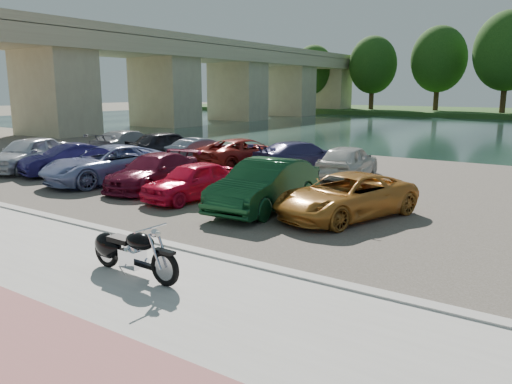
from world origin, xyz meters
TOP-DOWN VIEW (x-y plane):
  - ground at (0.00, 0.00)m, footprint 200.00×200.00m
  - promenade at (0.00, -1.00)m, footprint 60.00×6.00m
  - kerb at (0.00, 2.00)m, footprint 60.00×0.30m
  - parking_lot at (0.00, 11.00)m, footprint 60.00×18.00m
  - river at (0.00, 40.00)m, footprint 120.00×40.00m
  - bridge at (-28.00, 41.02)m, footprint 7.00×56.00m
  - motorcycle at (-0.05, 0.24)m, footprint 2.33×0.75m
  - car_0 at (-13.44, 6.52)m, footprint 3.01×4.73m
  - car_1 at (-11.09, 6.86)m, footprint 2.29×4.07m
  - car_2 at (-8.32, 6.64)m, footprint 3.19×5.41m
  - car_3 at (-5.95, 6.72)m, footprint 2.36×4.49m
  - car_4 at (-3.59, 6.15)m, footprint 1.80×3.72m
  - car_5 at (-0.86, 6.31)m, footprint 1.82×4.58m
  - car_6 at (1.53, 6.77)m, footprint 3.32×4.84m
  - car_7 at (-13.33, 12.14)m, footprint 2.94×5.20m
  - car_8 at (-10.82, 12.53)m, footprint 2.71×4.66m
  - car_9 at (-8.67, 12.70)m, footprint 2.04×3.88m
  - car_10 at (-6.17, 12.78)m, footprint 3.33×5.15m
  - car_11 at (-3.33, 12.96)m, footprint 3.36×4.97m
  - car_12 at (-1.03, 12.69)m, footprint 2.00×4.16m

SIDE VIEW (x-z plane):
  - ground at x=0.00m, z-range 0.00..0.00m
  - river at x=0.00m, z-range 0.00..0.00m
  - parking_lot at x=0.00m, z-range 0.00..0.04m
  - promenade at x=0.00m, z-range 0.00..0.10m
  - kerb at x=0.00m, z-range 0.00..0.14m
  - motorcycle at x=-0.05m, z-range 0.04..1.09m
  - car_9 at x=-8.67m, z-range 0.04..1.26m
  - car_4 at x=-3.59m, z-range 0.04..1.26m
  - car_6 at x=1.53m, z-range 0.04..1.27m
  - car_3 at x=-5.95m, z-range 0.04..1.28m
  - car_1 at x=-11.09m, z-range 0.04..1.31m
  - car_10 at x=-6.17m, z-range 0.04..1.36m
  - car_11 at x=-3.33m, z-range 0.04..1.38m
  - car_12 at x=-1.03m, z-range 0.04..1.41m
  - car_2 at x=-8.32m, z-range 0.04..1.45m
  - car_7 at x=-13.33m, z-range 0.04..1.46m
  - car_5 at x=-0.86m, z-range 0.04..1.52m
  - car_8 at x=-10.82m, z-range 0.04..1.53m
  - car_0 at x=-13.44m, z-range 0.04..1.54m
  - bridge at x=-28.00m, z-range 1.24..9.79m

